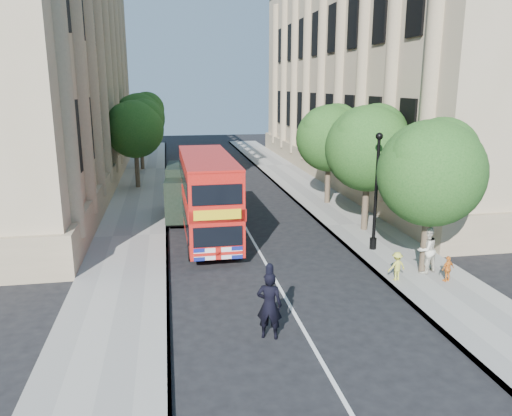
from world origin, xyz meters
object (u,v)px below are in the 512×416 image
lamp_post (376,197)px  police_constable (269,305)px  double_decker_bus (208,194)px  woman_pedestrian (426,250)px  box_van (186,193)px

lamp_post → police_constable: lamp_post is taller
lamp_post → double_decker_bus: bearing=155.4°
lamp_post → woman_pedestrian: (0.84, -3.06, -1.46)m
box_van → police_constable: 14.10m
lamp_post → double_decker_bus: lamp_post is taller
lamp_post → woman_pedestrian: lamp_post is taller
woman_pedestrian → lamp_post: bearing=-96.4°
double_decker_bus → police_constable: 10.17m
lamp_post → box_van: (-7.91, 7.15, -1.09)m
lamp_post → box_van: size_ratio=0.99×
box_van → woman_pedestrian: (8.74, -10.21, -0.37)m
police_constable → woman_pedestrian: bearing=-131.1°
double_decker_bus → lamp_post: bearing=-25.1°
box_van → lamp_post: bearing=-38.2°
double_decker_bus → police_constable: size_ratio=4.17×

